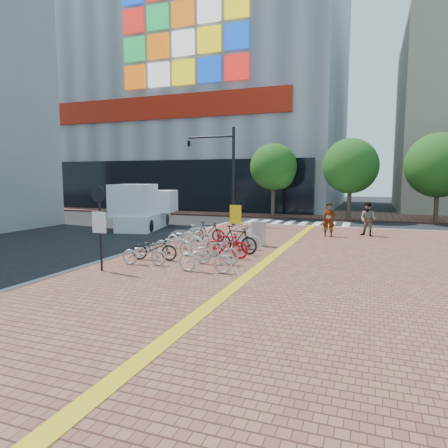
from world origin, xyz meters
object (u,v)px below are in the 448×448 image
at_px(utility_box, 259,234).
at_px(bike_5, 208,232).
at_px(bike_6, 205,258).
at_px(traffic_light_pole, 212,158).
at_px(bike_8, 227,245).
at_px(bike_7, 216,251).
at_px(bike_1, 154,248).
at_px(pedestrian_b, 368,219).
at_px(bike_4, 197,235).
at_px(bike_0, 144,253).
at_px(bike_2, 174,244).
at_px(pedestrian_a, 329,220).
at_px(box_truck, 144,208).
at_px(bike_3, 185,238).
at_px(notice_sign, 99,218).
at_px(yellow_sign, 236,218).
at_px(bike_9, 236,240).
at_px(bike_10, 242,238).
at_px(bike_11, 250,235).

bearing_deg(utility_box, bike_5, 173.63).
bearing_deg(bike_6, traffic_light_pole, 15.71).
bearing_deg(bike_8, traffic_light_pole, 25.65).
distance_m(bike_7, traffic_light_pole, 13.26).
relative_size(bike_1, bike_6, 0.96).
xyz_separation_m(bike_1, pedestrian_b, (7.62, 9.67, 0.44)).
xyz_separation_m(bike_4, bike_8, (2.30, -2.28, 0.05)).
height_order(bike_4, traffic_light_pole, traffic_light_pole).
relative_size(bike_0, bike_2, 0.96).
bearing_deg(traffic_light_pole, pedestrian_a, -20.88).
bearing_deg(bike_1, traffic_light_pole, 0.59).
bearing_deg(box_truck, bike_3, -47.09).
bearing_deg(box_truck, pedestrian_a, -2.03).
height_order(bike_7, box_truck, box_truck).
relative_size(bike_0, notice_sign, 0.57).
bearing_deg(traffic_light_pole, bike_3, -75.39).
relative_size(bike_4, bike_6, 0.86).
relative_size(pedestrian_b, yellow_sign, 0.94).
bearing_deg(bike_8, bike_0, 134.25).
distance_m(bike_1, bike_4, 3.63).
distance_m(bike_6, bike_9, 3.56).
xyz_separation_m(bike_5, bike_10, (2.21, -1.42, -0.01)).
height_order(bike_9, utility_box, bike_9).
height_order(bike_0, bike_7, bike_7).
bearing_deg(yellow_sign, bike_3, -149.05).
height_order(bike_4, pedestrian_a, pedestrian_a).
bearing_deg(bike_5, notice_sign, 164.48).
distance_m(bike_3, bike_5, 2.32).
xyz_separation_m(bike_3, bike_4, (0.09, 1.16, -0.01)).
relative_size(bike_1, traffic_light_pole, 0.28).
bearing_deg(yellow_sign, bike_9, -70.36).
xyz_separation_m(bike_1, box_truck, (-6.12, 9.14, 0.74)).
relative_size(bike_5, pedestrian_b, 0.91).
xyz_separation_m(bike_1, yellow_sign, (2.06, 3.65, 0.87)).
height_order(bike_10, traffic_light_pole, traffic_light_pole).
bearing_deg(bike_1, bike_0, 175.55).
xyz_separation_m(bike_7, bike_9, (-0.02, 2.31, 0.08)).
bearing_deg(bike_5, bike_1, 169.71).
distance_m(bike_1, bike_7, 2.54).
distance_m(bike_3, traffic_light_pole, 10.39).
xyz_separation_m(bike_3, pedestrian_b, (7.53, 7.21, 0.42)).
bearing_deg(notice_sign, pedestrian_a, 59.68).
xyz_separation_m(bike_4, bike_11, (2.27, 1.08, -0.00)).
height_order(bike_3, yellow_sign, yellow_sign).
height_order(bike_5, pedestrian_a, pedestrian_a).
distance_m(bike_5, pedestrian_a, 6.69).
distance_m(bike_3, bike_11, 3.25).
bearing_deg(bike_1, pedestrian_a, -43.57).
relative_size(bike_2, bike_11, 1.08).
xyz_separation_m(bike_8, pedestrian_a, (3.17, 7.37, 0.37)).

